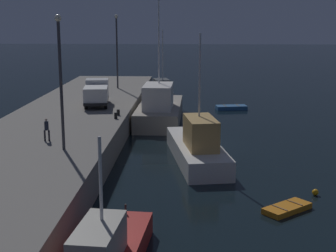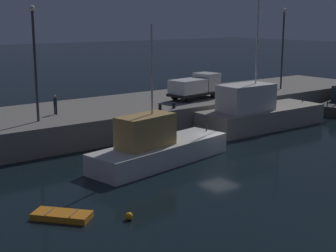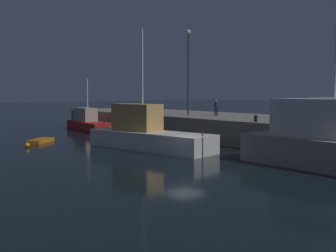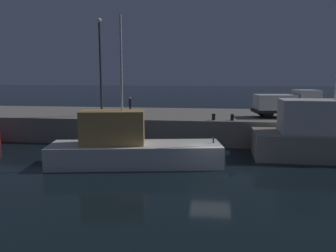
# 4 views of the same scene
# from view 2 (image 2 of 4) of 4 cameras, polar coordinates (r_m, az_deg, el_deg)

# --- Properties ---
(ground_plane) EXTENTS (320.00, 320.00, 0.00)m
(ground_plane) POSITION_cam_2_polar(r_m,az_deg,el_deg) (37.68, 5.90, -3.14)
(ground_plane) COLOR black
(pier_quay) EXTENTS (62.42, 10.67, 2.17)m
(pier_quay) POSITION_cam_2_polar(r_m,az_deg,el_deg) (46.83, -4.34, 1.30)
(pier_quay) COLOR gray
(pier_quay) RESTS_ON ground
(fishing_boat_white) EXTENTS (11.53, 5.02, 9.60)m
(fishing_boat_white) POSITION_cam_2_polar(r_m,az_deg,el_deg) (34.60, -1.28, -2.44)
(fishing_boat_white) COLOR silver
(fishing_boat_white) RESTS_ON ground
(fishing_boat_orange) EXTENTS (12.80, 4.49, 14.17)m
(fishing_boat_orange) POSITION_cam_2_polar(r_m,az_deg,el_deg) (46.58, 10.21, 1.52)
(fishing_boat_orange) COLOR gray
(fishing_boat_orange) RESTS_ON ground
(rowboat_white_mid) EXTENTS (2.83, 3.05, 0.37)m
(rowboat_white_mid) POSITION_cam_2_polar(r_m,az_deg,el_deg) (26.25, -12.02, -9.97)
(rowboat_white_mid) COLOR orange
(rowboat_white_mid) RESTS_ON ground
(mooring_buoy_near) EXTENTS (0.40, 0.40, 0.40)m
(mooring_buoy_near) POSITION_cam_2_polar(r_m,az_deg,el_deg) (25.60, -4.46, -10.23)
(mooring_buoy_near) COLOR orange
(mooring_buoy_near) RESTS_ON ground
(lamp_post_west) EXTENTS (0.44, 0.44, 8.71)m
(lamp_post_west) POSITION_cam_2_polar(r_m,az_deg,el_deg) (39.01, -14.99, 7.80)
(lamp_post_west) COLOR #38383D
(lamp_post_west) RESTS_ON pier_quay
(lamp_post_east) EXTENTS (0.44, 0.44, 8.83)m
(lamp_post_east) POSITION_cam_2_polar(r_m,az_deg,el_deg) (57.07, 12.99, 9.27)
(lamp_post_east) COLOR #38383D
(lamp_post_east) RESTS_ON pier_quay
(utility_truck) EXTENTS (6.00, 2.96, 2.41)m
(utility_truck) POSITION_cam_2_polar(r_m,az_deg,el_deg) (48.92, 3.19, 4.58)
(utility_truck) COLOR black
(utility_truck) RESTS_ON pier_quay
(dockworker) EXTENTS (0.31, 0.43, 1.62)m
(dockworker) POSITION_cam_2_polar(r_m,az_deg,el_deg) (41.99, -12.76, 2.54)
(dockworker) COLOR black
(dockworker) RESTS_ON pier_quay
(bollard_west) EXTENTS (0.28, 0.28, 0.53)m
(bollard_west) POSITION_cam_2_polar(r_m,az_deg,el_deg) (42.94, -0.91, 2.16)
(bollard_west) COLOR black
(bollard_west) RESTS_ON pier_quay
(bollard_central) EXTENTS (0.28, 0.28, 0.52)m
(bollard_central) POSITION_cam_2_polar(r_m,az_deg,el_deg) (43.84, 0.68, 2.37)
(bollard_central) COLOR black
(bollard_central) RESTS_ON pier_quay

